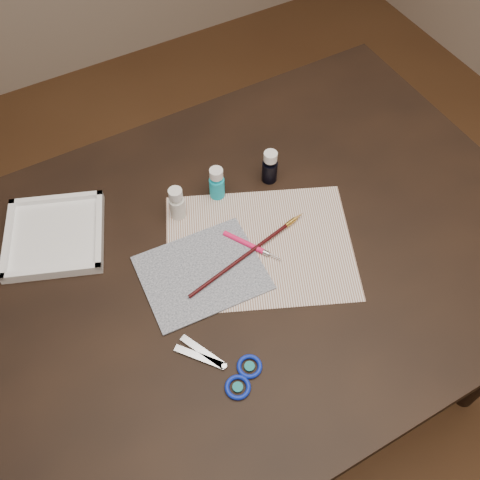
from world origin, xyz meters
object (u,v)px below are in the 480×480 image
canvas (202,273)px  palette_tray (54,235)px  paint_bottle_navy (270,167)px  scissors (215,365)px  paint_bottle_cyan (217,183)px  paper (259,246)px  paint_bottle_white (177,203)px

canvas → palette_tray: size_ratio=1.19×
paint_bottle_navy → scissors: 0.46m
canvas → paint_bottle_cyan: 0.21m
paper → paint_bottle_white: bearing=125.6°
paint_bottle_cyan → palette_tray: (-0.35, 0.06, -0.03)m
paper → canvas: size_ratio=1.62×
paint_bottle_cyan → palette_tray: size_ratio=0.41×
paint_bottle_white → scissors: paint_bottle_white is taller
paper → paint_bottle_white: 0.20m
paint_bottle_white → scissors: 0.36m
scissors → palette_tray: palette_tray is taller
paint_bottle_cyan → paint_bottle_white: bearing=-175.1°
canvas → scissors: scissors is taller
paint_bottle_navy → paint_bottle_cyan: bearing=173.1°
paint_bottle_white → paint_bottle_cyan: (0.10, 0.01, -0.00)m
paint_bottle_navy → palette_tray: size_ratio=0.42×
paint_bottle_cyan → scissors: size_ratio=0.46×
paper → paint_bottle_white: size_ratio=4.70×
scissors → palette_tray: 0.44m
paint_bottle_navy → palette_tray: 0.48m
scissors → palette_tray: (-0.16, 0.41, 0.01)m
paper → scissors: size_ratio=2.15×
paint_bottle_cyan → paint_bottle_navy: 0.13m
paint_bottle_cyan → scissors: bearing=-118.2°
paint_bottle_white → palette_tray: (-0.25, 0.07, -0.03)m
canvas → paper: bearing=0.4°
paper → canvas: 0.13m
paint_bottle_cyan → paint_bottle_navy: (0.13, -0.02, 0.00)m
paint_bottle_white → scissors: size_ratio=0.46×
canvas → paint_bottle_navy: 0.29m
canvas → palette_tray: (-0.23, 0.23, 0.01)m
palette_tray → canvas: bearing=-44.5°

